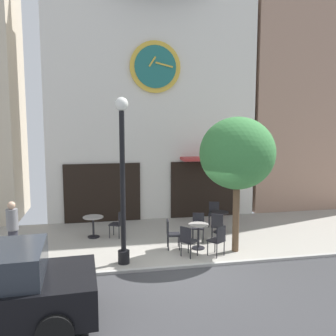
% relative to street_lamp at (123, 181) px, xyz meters
% --- Properties ---
extents(ground_plane, '(27.82, 10.93, 0.13)m').
position_rel_street_lamp_xyz_m(ground_plane, '(1.65, -0.95, -2.32)').
color(ground_plane, '#9E998E').
extents(clock_building, '(8.43, 3.21, 11.08)m').
position_rel_street_lamp_xyz_m(clock_building, '(1.63, 5.51, 3.43)').
color(clock_building, silver).
rests_on(clock_building, ground_plane).
extents(neighbor_building_right, '(6.62, 3.53, 13.36)m').
position_rel_street_lamp_xyz_m(neighbor_building_right, '(9.30, 6.28, 4.38)').
color(neighbor_building_right, '#9E7A66').
rests_on(neighbor_building_right, ground_plane).
extents(street_lamp, '(0.36, 0.36, 4.52)m').
position_rel_street_lamp_xyz_m(street_lamp, '(0.00, 0.00, 0.00)').
color(street_lamp, black).
rests_on(street_lamp, ground_plane).
extents(street_tree, '(2.25, 2.02, 4.04)m').
position_rel_street_lamp_xyz_m(street_tree, '(3.38, 0.31, 0.66)').
color(street_tree, brown).
rests_on(street_tree, ground_plane).
extents(cafe_table_near_door, '(0.69, 0.69, 0.72)m').
position_rel_street_lamp_xyz_m(cafe_table_near_door, '(-0.84, 2.50, -1.80)').
color(cafe_table_near_door, black).
rests_on(cafe_table_near_door, ground_plane).
extents(cafe_table_center, '(0.63, 0.63, 0.77)m').
position_rel_street_lamp_xyz_m(cafe_table_center, '(2.35, 0.75, -1.79)').
color(cafe_table_center, black).
rests_on(cafe_table_center, ground_plane).
extents(cafe_table_rightmost, '(0.65, 0.65, 0.74)m').
position_rel_street_lamp_xyz_m(cafe_table_rightmost, '(3.53, 2.20, -1.79)').
color(cafe_table_rightmost, black).
rests_on(cafe_table_rightmost, ground_plane).
extents(cafe_chair_curbside, '(0.52, 0.52, 0.90)m').
position_rel_street_lamp_xyz_m(cafe_chair_curbside, '(3.19, 1.43, -1.77)').
color(cafe_chair_curbside, black).
rests_on(cafe_chair_curbside, ground_plane).
extents(cafe_chair_facing_wall, '(0.52, 0.52, 0.90)m').
position_rel_street_lamp_xyz_m(cafe_chair_facing_wall, '(3.62, 3.04, -1.77)').
color(cafe_chair_facing_wall, black).
rests_on(cafe_chair_facing_wall, ground_plane).
extents(cafe_chair_mid_row, '(0.55, 0.55, 0.90)m').
position_rel_street_lamp_xyz_m(cafe_chair_mid_row, '(2.73, -0.00, -1.77)').
color(cafe_chair_mid_row, black).
rests_on(cafe_chair_mid_row, ground_plane).
extents(cafe_chair_near_tree, '(0.53, 0.53, 0.90)m').
position_rel_street_lamp_xyz_m(cafe_chair_near_tree, '(-0.00, 2.34, -1.77)').
color(cafe_chair_near_tree, black).
rests_on(cafe_chair_near_tree, ground_plane).
extents(cafe_chair_near_lamp, '(0.56, 0.56, 0.90)m').
position_rel_street_lamp_xyz_m(cafe_chair_near_lamp, '(1.85, 0.13, -1.77)').
color(cafe_chair_near_lamp, black).
rests_on(cafe_chair_near_lamp, ground_plane).
extents(cafe_chair_left_end, '(0.44, 0.44, 0.90)m').
position_rel_street_lamp_xyz_m(cafe_chair_left_end, '(1.51, 0.88, -1.77)').
color(cafe_chair_left_end, black).
rests_on(cafe_chair_left_end, ground_plane).
extents(cafe_chair_corner, '(0.51, 0.51, 0.90)m').
position_rel_street_lamp_xyz_m(cafe_chair_corner, '(2.56, 1.51, -1.77)').
color(cafe_chair_corner, black).
rests_on(cafe_chair_corner, ground_plane).
extents(pedestrian_grey, '(0.35, 0.35, 1.67)m').
position_rel_street_lamp_xyz_m(pedestrian_grey, '(-3.05, 0.93, -1.43)').
color(pedestrian_grey, '#2D2D38').
rests_on(pedestrian_grey, ground_plane).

